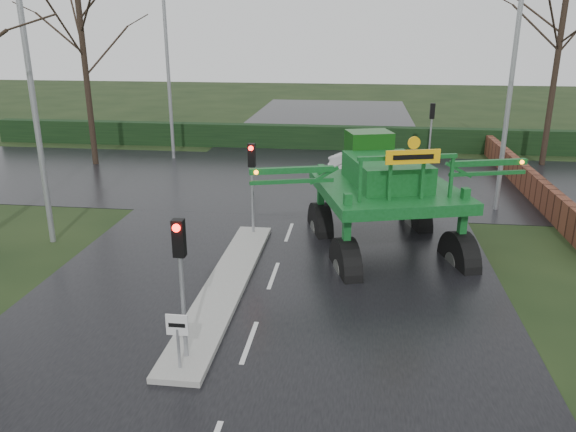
# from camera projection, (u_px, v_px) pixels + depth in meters

# --- Properties ---
(ground) EXTENTS (140.00, 140.00, 0.00)m
(ground) POSITION_uv_depth(u_px,v_px,m) (249.00, 343.00, 13.96)
(ground) COLOR black
(ground) RESTS_ON ground
(road_main) EXTENTS (14.00, 80.00, 0.02)m
(road_main) POSITION_uv_depth(u_px,v_px,m) (295.00, 216.00, 23.37)
(road_main) COLOR black
(road_main) RESTS_ON ground
(road_cross) EXTENTS (80.00, 12.00, 0.02)m
(road_cross) POSITION_uv_depth(u_px,v_px,m) (308.00, 180.00, 29.01)
(road_cross) COLOR black
(road_cross) RESTS_ON ground
(median_island) EXTENTS (1.20, 10.00, 0.16)m
(median_island) POSITION_uv_depth(u_px,v_px,m) (226.00, 285.00, 16.91)
(median_island) COLOR gray
(median_island) RESTS_ON ground
(hedge_row) EXTENTS (44.00, 0.90, 1.50)m
(hedge_row) POSITION_uv_depth(u_px,v_px,m) (320.00, 137.00, 36.30)
(hedge_row) COLOR black
(hedge_row) RESTS_ON ground
(brick_wall) EXTENTS (0.40, 20.00, 1.20)m
(brick_wall) POSITION_uv_depth(u_px,v_px,m) (521.00, 175.00, 27.58)
(brick_wall) COLOR #592D1E
(brick_wall) RESTS_ON ground
(keep_left_sign) EXTENTS (0.50, 0.07, 1.35)m
(keep_left_sign) POSITION_uv_depth(u_px,v_px,m) (178.00, 333.00, 12.37)
(keep_left_sign) COLOR gray
(keep_left_sign) RESTS_ON ground
(traffic_signal_near) EXTENTS (0.26, 0.33, 3.52)m
(traffic_signal_near) POSITION_uv_depth(u_px,v_px,m) (180.00, 260.00, 12.35)
(traffic_signal_near) COLOR gray
(traffic_signal_near) RESTS_ON ground
(traffic_signal_mid) EXTENTS (0.26, 0.33, 3.52)m
(traffic_signal_mid) POSITION_uv_depth(u_px,v_px,m) (252.00, 169.00, 20.34)
(traffic_signal_mid) COLOR gray
(traffic_signal_mid) RESTS_ON ground
(traffic_signal_far) EXTENTS (0.26, 0.33, 3.52)m
(traffic_signal_far) POSITION_uv_depth(u_px,v_px,m) (432.00, 120.00, 31.19)
(traffic_signal_far) COLOR gray
(traffic_signal_far) RESTS_ON ground
(street_light_left_near) EXTENTS (3.85, 0.30, 10.00)m
(street_light_left_near) POSITION_uv_depth(u_px,v_px,m) (38.00, 74.00, 18.68)
(street_light_left_near) COLOR gray
(street_light_left_near) RESTS_ON ground
(street_light_right) EXTENTS (3.85, 0.30, 10.00)m
(street_light_right) POSITION_uv_depth(u_px,v_px,m) (505.00, 67.00, 22.38)
(street_light_right) COLOR gray
(street_light_right) RESTS_ON ground
(street_light_left_far) EXTENTS (3.85, 0.30, 10.00)m
(street_light_left_far) POSITION_uv_depth(u_px,v_px,m) (172.00, 55.00, 31.85)
(street_light_left_far) COLOR gray
(street_light_left_far) RESTS_ON ground
(tree_left_far) EXTENTS (7.70, 7.70, 13.26)m
(tree_left_far) POSITION_uv_depth(u_px,v_px,m) (82.00, 34.00, 30.12)
(tree_left_far) COLOR black
(tree_left_far) RESTS_ON ground
(tree_right_far) EXTENTS (7.00, 7.00, 12.05)m
(tree_right_far) POSITION_uv_depth(u_px,v_px,m) (559.00, 47.00, 30.11)
(tree_right_far) COLOR black
(tree_right_far) RESTS_ON ground
(crop_sprayer) EXTENTS (9.38, 7.06, 5.43)m
(crop_sprayer) POSITION_uv_depth(u_px,v_px,m) (346.00, 192.00, 17.57)
(crop_sprayer) COLOR black
(crop_sprayer) RESTS_ON ground
(white_sedan) EXTENTS (4.39, 2.97, 1.37)m
(white_sedan) POSITION_uv_depth(u_px,v_px,m) (369.00, 177.00, 29.51)
(white_sedan) COLOR silver
(white_sedan) RESTS_ON ground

